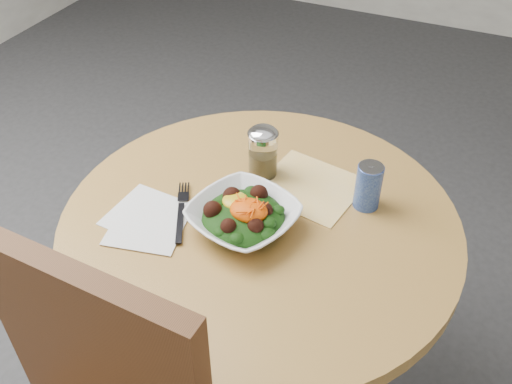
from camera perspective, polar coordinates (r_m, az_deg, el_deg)
table at (r=1.42m, az=0.35°, el=-8.44°), size 0.90×0.90×0.75m
cloth_napkin at (r=1.37m, az=5.38°, el=0.57°), size 0.25×0.24×0.00m
paper_napkins at (r=1.30m, az=-10.82°, el=-2.73°), size 0.20×0.21×0.00m
salad_bowl at (r=1.24m, az=-1.26°, el=-2.44°), size 0.28×0.28×0.08m
fork at (r=1.30m, az=-7.45°, el=-1.75°), size 0.11×0.19×0.00m
spice_shaker at (r=1.36m, az=0.69°, el=4.00°), size 0.07×0.07×0.13m
beverage_can at (r=1.30m, az=11.17°, el=0.59°), size 0.06×0.06×0.11m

